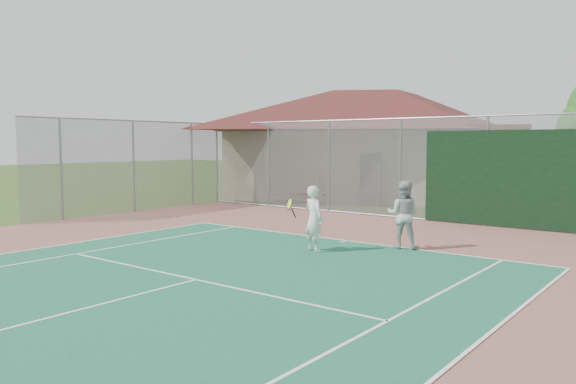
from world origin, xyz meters
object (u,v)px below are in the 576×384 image
(clubhouse, at_px, (376,134))
(player_white_front, at_px, (313,219))
(bleachers, at_px, (299,187))
(player_grey_back, at_px, (403,215))

(clubhouse, xyz_separation_m, player_white_front, (5.97, -13.88, -2.30))
(bleachers, bearing_deg, player_grey_back, -46.43)
(bleachers, relative_size, player_white_front, 2.09)
(clubhouse, distance_m, bleachers, 5.28)
(clubhouse, height_order, bleachers, clubhouse)
(clubhouse, relative_size, bleachers, 4.95)
(player_white_front, xyz_separation_m, player_grey_back, (1.56, 1.69, 0.04))
(bleachers, distance_m, player_grey_back, 11.90)
(clubhouse, relative_size, player_white_front, 10.36)
(clubhouse, relative_size, player_grey_back, 9.77)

